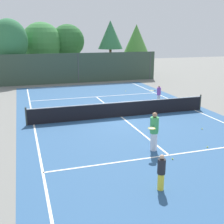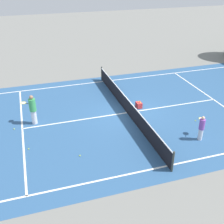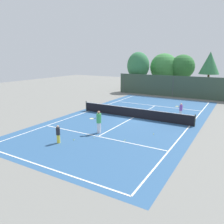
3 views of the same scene
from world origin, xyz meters
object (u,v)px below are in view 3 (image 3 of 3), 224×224
Objects in this scene: tennis_ball_0 at (154,134)px; tennis_ball_1 at (184,123)px; player_0 at (181,110)px; tennis_ball_6 at (74,140)px; tennis_ball_4 at (185,106)px; tennis_ball_5 at (166,113)px; ball_crate at (134,113)px; player_2 at (58,134)px; tennis_ball_2 at (125,140)px; tennis_ball_3 at (94,138)px; player_1 at (99,122)px.

tennis_ball_0 is 4.54m from tennis_ball_1.
player_0 is 11.84m from tennis_ball_6.
tennis_ball_6 is (-4.35, -15.88, 0.00)m from tennis_ball_4.
ball_crate is at bearing -136.19° from tennis_ball_5.
player_2 reaches higher than tennis_ball_6.
ball_crate is (1.24, 9.91, -0.49)m from player_2.
player_2 is at bearing -144.49° from tennis_ball_2.
player_0 is 21.49× the size of tennis_ball_4.
tennis_ball_2 is at bearing -94.30° from tennis_ball_4.
tennis_ball_2 is 1.00× the size of tennis_ball_3.
player_2 is at bearing -124.78° from tennis_ball_1.
tennis_ball_5 is 1.00× the size of tennis_ball_6.
player_2 is 17.56m from tennis_ball_4.
tennis_ball_3 is at bearing -139.35° from tennis_ball_0.
tennis_ball_2 is at bearing -10.68° from player_1.
tennis_ball_4 is (1.06, 14.08, 0.00)m from tennis_ball_2.
player_1 is 27.63× the size of tennis_ball_2.
ball_crate is 7.85m from tennis_ball_3.
tennis_ball_0 and tennis_ball_3 have the same top height.
player_0 reaches higher than tennis_ball_5.
tennis_ball_4 is (3.30, 14.77, 0.00)m from tennis_ball_3.
player_2 is 2.93× the size of ball_crate.
player_1 reaches higher than tennis_ball_0.
tennis_ball_0 is 1.00× the size of tennis_ball_2.
tennis_ball_3 is at bearing -123.76° from tennis_ball_1.
tennis_ball_1 is (5.34, -0.43, -0.15)m from ball_crate.
tennis_ball_4 is (4.93, 16.84, -0.64)m from player_2.
player_0 reaches higher than tennis_ball_6.
tennis_ball_4 and tennis_ball_5 have the same top height.
tennis_ball_3 and tennis_ball_4 have the same top height.
player_2 reaches higher than tennis_ball_0.
ball_crate reaches higher than tennis_ball_4.
player_1 is at bearing -130.39° from tennis_ball_1.
tennis_ball_0 is 7.44m from tennis_ball_5.
tennis_ball_1 is 1.00× the size of tennis_ball_6.
player_1 is 27.63× the size of tennis_ball_4.
player_1 is 27.63× the size of tennis_ball_1.
player_2 reaches higher than tennis_ball_3.
tennis_ball_0 is (3.97, -4.76, -0.15)m from ball_crate.
player_1 is 9.64m from tennis_ball_5.
tennis_ball_3 is at bearing 51.77° from player_2.
ball_crate is (-4.45, -1.71, -0.55)m from player_0.
tennis_ball_3 is (-4.06, -9.55, -0.70)m from player_0.
tennis_ball_0 is (3.93, 1.90, -0.91)m from player_1.
tennis_ball_1 is (5.30, 6.23, -0.91)m from player_1.
player_0 is 10.40m from tennis_ball_3.
player_0 is 2.09m from tennis_ball_5.
tennis_ball_2 is (2.63, -7.14, -0.15)m from ball_crate.
tennis_ball_2 is at bearing 35.51° from player_2.
ball_crate is 6.79× the size of tennis_ball_6.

